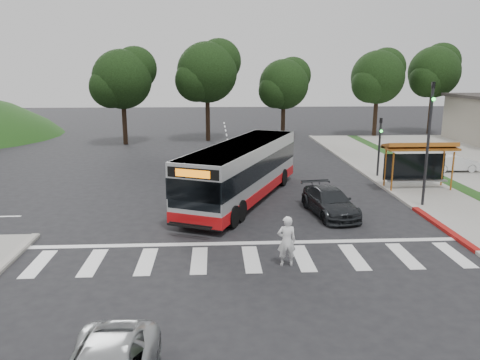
{
  "coord_description": "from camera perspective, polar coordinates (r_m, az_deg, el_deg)",
  "views": [
    {
      "loc": [
        -1.37,
        -21.71,
        7.1
      ],
      "look_at": [
        -0.08,
        1.46,
        1.6
      ],
      "focal_mm": 35.0,
      "sensor_mm": 36.0,
      "label": 1
    }
  ],
  "objects": [
    {
      "name": "transit_bus",
      "position": [
        25.8,
        0.29,
        0.98
      ],
      "size": [
        7.34,
        12.24,
        3.15
      ],
      "primitive_type": null,
      "rotation": [
        0.0,
        0.0,
        -0.41
      ],
      "color": "#ABADB0",
      "rests_on": "ground"
    },
    {
      "name": "ground",
      "position": [
        22.88,
        0.41,
        -4.75
      ],
      "size": [
        140.0,
        140.0,
        0.0
      ],
      "primitive_type": "plane",
      "color": "black",
      "rests_on": "ground"
    },
    {
      "name": "parked_car_1",
      "position": [
        36.21,
        24.66,
        1.89
      ],
      "size": [
        3.5,
        1.22,
        1.15
      ],
      "primitive_type": "imported",
      "rotation": [
        0.0,
        0.0,
        1.57
      ],
      "color": "silver",
      "rests_on": "parking_lot"
    },
    {
      "name": "crosswalk_ladder",
      "position": [
        18.2,
        1.4,
        -9.61
      ],
      "size": [
        18.0,
        2.6,
        0.01
      ],
      "primitive_type": "cube",
      "color": "silver",
      "rests_on": "ground"
    },
    {
      "name": "dark_sedan",
      "position": [
        23.77,
        10.89,
        -2.63
      ],
      "size": [
        2.48,
        4.76,
        1.32
      ],
      "primitive_type": "imported",
      "rotation": [
        0.0,
        0.0,
        0.14
      ],
      "color": "#222427",
      "rests_on": "ground"
    },
    {
      "name": "pedestrian",
      "position": [
        17.4,
        5.7,
        -7.41
      ],
      "size": [
        0.7,
        0.47,
        1.91
      ],
      "primitive_type": "imported",
      "rotation": [
        0.0,
        0.0,
        3.16
      ],
      "color": "white",
      "rests_on": "ground"
    },
    {
      "name": "tree_north_a",
      "position": [
        47.78,
        -3.94,
        13.08
      ],
      "size": [
        6.6,
        6.15,
        10.17
      ],
      "color": "black",
      "rests_on": "ground"
    },
    {
      "name": "tree_north_b",
      "position": [
        50.34,
        5.43,
        11.63
      ],
      "size": [
        5.72,
        5.33,
        8.43
      ],
      "color": "black",
      "rests_on": "ground"
    },
    {
      "name": "bus_shelter",
      "position": [
        29.82,
        20.98,
        3.28
      ],
      "size": [
        4.2,
        1.6,
        2.86
      ],
      "color": "#A45A1B",
      "rests_on": "sidewalk_east"
    },
    {
      "name": "tree_ne_b",
      "position": [
        57.25,
        22.63,
        12.15
      ],
      "size": [
        6.16,
        5.74,
        10.02
      ],
      "color": "black",
      "rests_on": "ground"
    },
    {
      "name": "sidewalk_east",
      "position": [
        32.94,
        18.96,
        0.26
      ],
      "size": [
        4.0,
        40.0,
        0.12
      ],
      "primitive_type": "cube",
      "color": "gray",
      "rests_on": "ground"
    },
    {
      "name": "curb_east_red",
      "position": [
        23.35,
        23.47,
        -5.32
      ],
      "size": [
        0.32,
        6.0,
        0.15
      ],
      "primitive_type": "cube",
      "color": "maroon",
      "rests_on": "ground"
    },
    {
      "name": "traffic_signal_ne_tall",
      "position": [
        25.86,
        22.04,
        5.21
      ],
      "size": [
        0.18,
        0.37,
        6.5
      ],
      "color": "black",
      "rests_on": "ground"
    },
    {
      "name": "tree_north_c",
      "position": [
        46.57,
        -14.07,
        11.95
      ],
      "size": [
        6.16,
        5.74,
        9.3
      ],
      "color": "black",
      "rests_on": "ground"
    },
    {
      "name": "traffic_signal_ne_short",
      "position": [
        32.46,
        16.66,
        4.58
      ],
      "size": [
        0.18,
        0.37,
        4.0
      ],
      "color": "black",
      "rests_on": "ground"
    },
    {
      "name": "tree_ne_a",
      "position": [
        52.74,
        16.51,
        12.03
      ],
      "size": [
        6.16,
        5.74,
        9.3
      ],
      "color": "black",
      "rests_on": "parking_lot"
    },
    {
      "name": "curb_east",
      "position": [
        32.24,
        15.67,
        0.24
      ],
      "size": [
        0.3,
        40.0,
        0.15
      ],
      "primitive_type": "cube",
      "color": "#9E9991",
      "rests_on": "ground"
    }
  ]
}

